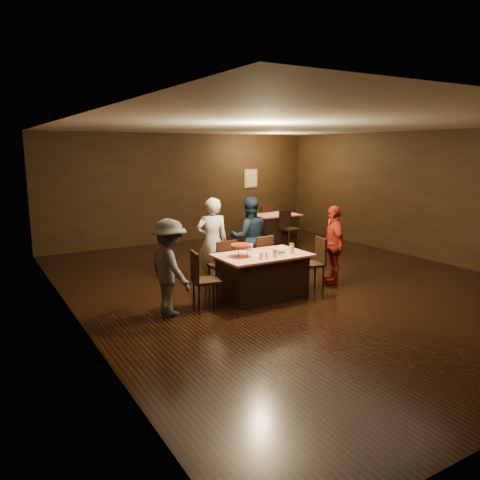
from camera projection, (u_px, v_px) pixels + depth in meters
name	position (u px, v px, depth m)	size (l,w,h in m)	color
room	(292.00, 173.00, 8.72)	(10.00, 10.04, 3.02)	black
main_table	(262.00, 276.00, 8.22)	(1.60, 1.00, 0.77)	#B9150C
back_table	(275.00, 228.00, 13.23)	(1.30, 0.90, 0.77)	red
chair_far_left	(222.00, 265.00, 8.64)	(0.42, 0.42, 0.95)	black
chair_far_right	(258.00, 259.00, 9.04)	(0.42, 0.42, 0.95)	black
chair_end_left	(206.00, 279.00, 7.65)	(0.42, 0.42, 0.95)	black
chair_end_right	(311.00, 263.00, 8.76)	(0.42, 0.42, 0.95)	black
chair_back_near	(290.00, 228.00, 12.63)	(0.42, 0.42, 0.95)	black
chair_back_far	(263.00, 222.00, 13.72)	(0.42, 0.42, 0.95)	black
diner_white_jacket	(212.00, 242.00, 8.88)	(0.61, 0.40, 1.68)	silver
diner_navy_hoodie	(249.00, 237.00, 9.47)	(0.80, 0.62, 1.64)	#142133
diner_grey_knit	(170.00, 267.00, 7.28)	(0.98, 0.57, 1.52)	#505055
diner_red_shirt	(333.00, 244.00, 9.06)	(0.89, 0.37, 1.52)	#AC2619
pizza_stand	(241.00, 246.00, 7.95)	(0.38, 0.38, 0.22)	black
plate_with_slice	(280.00, 253.00, 8.12)	(0.25, 0.25, 0.06)	white
plate_empty	(283.00, 249.00, 8.55)	(0.25, 0.25, 0.01)	white
glass_front_left	(275.00, 253.00, 7.91)	(0.08, 0.08, 0.14)	silver
glass_front_right	(292.00, 250.00, 8.15)	(0.08, 0.08, 0.14)	silver
glass_amber	(292.00, 247.00, 8.39)	(0.08, 0.08, 0.14)	#BF7F26
glass_back	(251.00, 248.00, 8.36)	(0.08, 0.08, 0.14)	silver
condiments	(263.00, 256.00, 7.81)	(0.17, 0.10, 0.09)	silver
napkin_center	(276.00, 252.00, 8.30)	(0.16, 0.16, 0.01)	white
napkin_left	(257.00, 256.00, 8.03)	(0.16, 0.16, 0.01)	white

